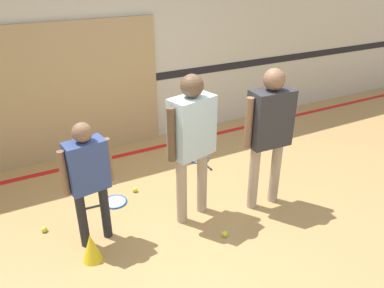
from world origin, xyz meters
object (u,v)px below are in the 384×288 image
Objects in this scene: tennis_ball_by_spare_racket at (135,190)px; training_cone at (91,248)px; racket_spare_on_floor at (113,202)px; tennis_ball_near_instructor at (225,234)px; racket_second_spare at (200,160)px; person_student_right at (270,125)px; tennis_ball_stray_left at (44,229)px; person_student_left at (88,172)px; person_instructor at (192,134)px.

tennis_ball_by_spare_racket is 0.22× the size of training_cone.
racket_spare_on_floor is 1.46m from tennis_ball_near_instructor.
person_student_right is at bearing 6.82° from racket_second_spare.
training_cone is at bearing -61.60° from tennis_ball_stray_left.
training_cone is at bearing -121.17° from person_student_left.
tennis_ball_by_spare_racket and tennis_ball_stray_left have the same top height.
person_student_left is at bearing -5.24° from person_student_right.
person_student_right is 2.09m from racket_spare_on_floor.
person_student_left is 20.58× the size of tennis_ball_by_spare_racket.
tennis_ball_near_instructor is 1.39m from tennis_ball_by_spare_racket.
tennis_ball_near_instructor is at bearing -88.49° from person_instructor.
person_student_right is 5.48× the size of training_cone.
tennis_ball_near_instructor is at bearing 131.53° from racket_spare_on_floor.
tennis_ball_by_spare_racket is at bearing -157.40° from racket_spare_on_floor.
racket_spare_on_floor is 1.53m from racket_second_spare.
tennis_ball_near_instructor is at bearing -33.23° from person_student_left.
person_student_right is at bearing -36.63° from tennis_ball_by_spare_racket.
racket_second_spare is at bearing 15.02° from tennis_ball_stray_left.
person_instructor is 1.94m from tennis_ball_stray_left.
tennis_ball_stray_left is at bearing 16.13° from racket_spare_on_floor.
racket_second_spare is (0.73, 1.11, -1.03)m from person_instructor.
racket_spare_on_floor is 8.17× the size of tennis_ball_stray_left.
tennis_ball_by_spare_racket is (-0.56, 1.27, 0.00)m from tennis_ball_near_instructor.
racket_spare_on_floor is 8.17× the size of tennis_ball_near_instructor.
racket_second_spare is at bearing -80.82° from person_student_right.
tennis_ball_by_spare_racket is at bearing -33.79° from person_student_right.
training_cone reaches higher than tennis_ball_stray_left.
tennis_ball_near_instructor reaches higher than racket_second_spare.
person_student_right reaches higher than tennis_ball_by_spare_racket.
tennis_ball_near_instructor reaches higher than racket_spare_on_floor.
person_student_right is at bearing 22.79° from tennis_ball_near_instructor.
person_instructor reaches higher than person_student_right.
person_instructor is 25.56× the size of tennis_ball_near_instructor.
tennis_ball_stray_left is at bearing 118.40° from training_cone.
tennis_ball_by_spare_racket is at bearing 50.29° from training_cone.
training_cone is at bearing 166.75° from tennis_ball_near_instructor.
training_cone is at bearing 2.55° from person_student_right.
person_student_right is at bearing -0.29° from training_cone.
tennis_ball_by_spare_racket is (-0.42, 0.77, -1.01)m from person_instructor.
racket_spare_on_floor is (0.35, 0.58, -0.83)m from person_student_left.
tennis_ball_stray_left is at bearing -12.78° from person_student_right.
person_student_left is 0.75m from training_cone.
racket_second_spare is (1.47, 0.45, 0.00)m from racket_spare_on_floor.
tennis_ball_near_instructor is 1.39m from training_cone.
training_cone is (-0.12, -0.27, -0.69)m from person_student_left.
person_student_left is 1.25m from tennis_ball_by_spare_racket.
racket_second_spare is 1.65× the size of training_cone.
person_student_left is 2.52× the size of racket_spare_on_floor.
racket_spare_on_floor is 8.17× the size of tennis_ball_by_spare_racket.
person_student_left is 1.07m from racket_spare_on_floor.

